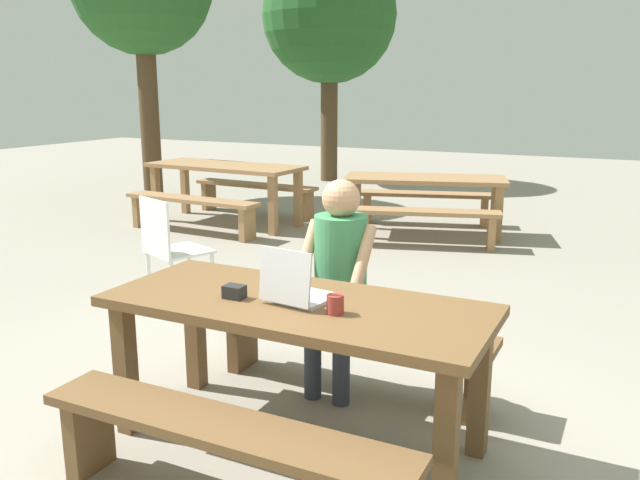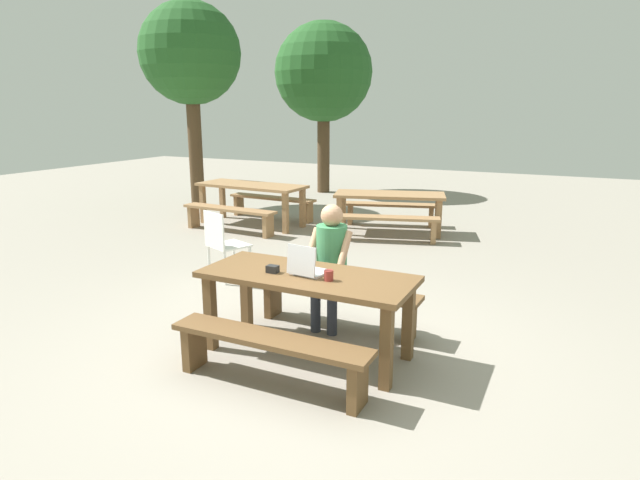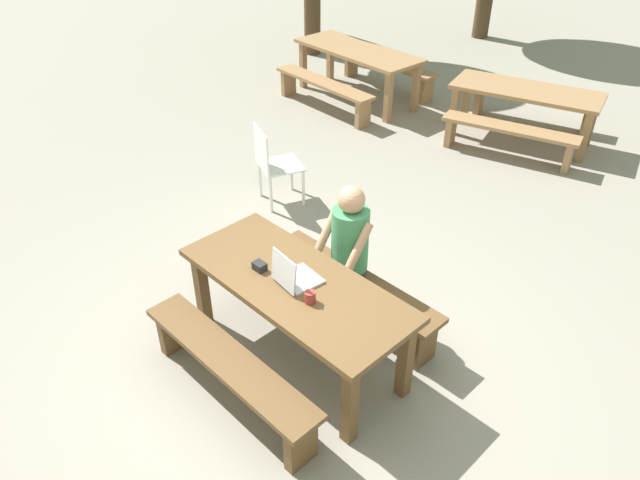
{
  "view_description": "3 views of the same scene",
  "coord_description": "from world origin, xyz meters",
  "views": [
    {
      "loc": [
        1.45,
        -2.67,
        1.77
      ],
      "look_at": [
        0.0,
        0.25,
        1.01
      ],
      "focal_mm": 36.99,
      "sensor_mm": 36.0,
      "label": 1
    },
    {
      "loc": [
        2.05,
        -3.99,
        2.18
      ],
      "look_at": [
        0.0,
        0.25,
        1.01
      ],
      "focal_mm": 30.13,
      "sensor_mm": 36.0,
      "label": 2
    },
    {
      "loc": [
        2.61,
        -2.3,
        3.53
      ],
      "look_at": [
        0.0,
        0.25,
        1.01
      ],
      "focal_mm": 33.69,
      "sensor_mm": 36.0,
      "label": 3
    }
  ],
  "objects": [
    {
      "name": "tree_right",
      "position": [
        -5.56,
        5.49,
        3.22
      ],
      "size": [
        2.12,
        2.12,
        4.33
      ],
      "color": "#4C3823",
      "rests_on": "ground"
    },
    {
      "name": "bench_far",
      "position": [
        0.0,
        0.66,
        0.32
      ],
      "size": [
        1.7,
        0.3,
        0.43
      ],
      "color": "brown",
      "rests_on": "ground"
    },
    {
      "name": "picnic_table_mid",
      "position": [
        -0.89,
        4.9,
        0.6
      ],
      "size": [
        2.03,
        1.24,
        0.71
      ],
      "rotation": [
        0.0,
        0.0,
        0.28
      ],
      "color": "#9E754C",
      "rests_on": "ground"
    },
    {
      "name": "laptop",
      "position": [
        0.01,
        -0.02,
        0.82
      ],
      "size": [
        0.32,
        0.32,
        0.28
      ],
      "rotation": [
        0.0,
        0.0,
        3.02
      ],
      "color": "silver",
      "rests_on": "picnic_table_front"
    },
    {
      "name": "small_pouch",
      "position": [
        -0.29,
        -0.1,
        0.79
      ],
      "size": [
        0.1,
        0.08,
        0.07
      ],
      "color": "black",
      "rests_on": "picnic_table_front"
    },
    {
      "name": "bench_near",
      "position": [
        0.0,
        -0.66,
        0.32
      ],
      "size": [
        1.7,
        0.3,
        0.43
      ],
      "color": "brown",
      "rests_on": "ground"
    },
    {
      "name": "bench_mid_north",
      "position": [
        -1.06,
        5.5,
        0.32
      ],
      "size": [
        1.72,
        0.76,
        0.42
      ],
      "rotation": [
        0.0,
        0.0,
        0.28
      ],
      "color": "#9E754C",
      "rests_on": "ground"
    },
    {
      "name": "coffee_mug",
      "position": [
        0.25,
        -0.09,
        0.8
      ],
      "size": [
        0.08,
        0.08,
        0.09
      ],
      "color": "#99332D",
      "rests_on": "picnic_table_front"
    },
    {
      "name": "plastic_chair",
      "position": [
        -1.94,
        1.44,
        0.49
      ],
      "size": [
        0.57,
        0.57,
        0.9
      ],
      "rotation": [
        0.0,
        0.0,
        2.76
      ],
      "color": "white",
      "rests_on": "ground"
    },
    {
      "name": "tree_left",
      "position": [
        -3.96,
        8.65,
        2.99
      ],
      "size": [
        2.44,
        2.44,
        4.24
      ],
      "color": "#4C3823",
      "rests_on": "ground"
    },
    {
      "name": "person_seated",
      "position": [
        -0.06,
        0.62,
        0.74
      ],
      "size": [
        0.41,
        0.41,
        1.26
      ],
      "color": "#333847",
      "rests_on": "ground"
    },
    {
      "name": "picnic_table_front",
      "position": [
        0.0,
        0.0,
        0.64
      ],
      "size": [
        1.89,
        0.79,
        0.76
      ],
      "color": "brown",
      "rests_on": "ground"
    },
    {
      "name": "bench_mid_south",
      "position": [
        -0.72,
        4.3,
        0.32
      ],
      "size": [
        1.72,
        0.76,
        0.42
      ],
      "rotation": [
        0.0,
        0.0,
        0.28
      ],
      "color": "#9E754C",
      "rests_on": "ground"
    },
    {
      "name": "bench_rear_south",
      "position": [
        -3.46,
        3.72,
        0.34
      ],
      "size": [
        1.88,
        0.4,
        0.44
      ],
      "rotation": [
        0.0,
        0.0,
        -0.05
      ],
      "color": "#9E754C",
      "rests_on": "ground"
    },
    {
      "name": "bench_rear_north",
      "position": [
        -3.39,
        5.08,
        0.34
      ],
      "size": [
        1.88,
        0.4,
        0.44
      ],
      "rotation": [
        0.0,
        0.0,
        -0.05
      ],
      "color": "#9E754C",
      "rests_on": "ground"
    },
    {
      "name": "picnic_table_rear",
      "position": [
        -3.43,
        4.4,
        0.66
      ],
      "size": [
        2.11,
        0.9,
        0.78
      ],
      "rotation": [
        0.0,
        0.0,
        -0.05
      ],
      "color": "#9E754C",
      "rests_on": "ground"
    },
    {
      "name": "ground_plane",
      "position": [
        0.0,
        0.0,
        0.0
      ],
      "size": [
        30.0,
        30.0,
        0.0
      ],
      "primitive_type": "plane",
      "color": "gray"
    }
  ]
}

